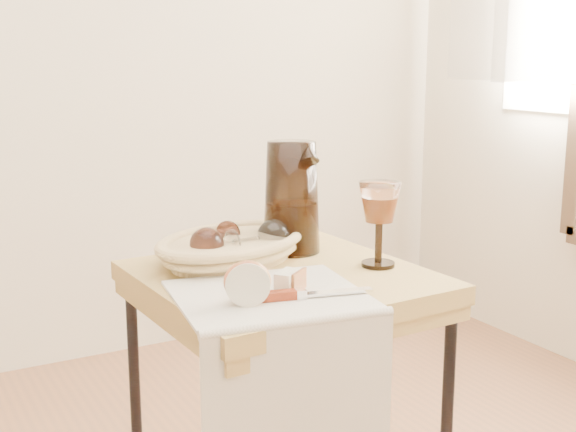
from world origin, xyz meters
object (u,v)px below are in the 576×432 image
bread_basket (232,249)px  pitcher (291,197)px  goblet_lying_a (216,240)px  apple_half (247,282)px  wine_goblet (379,224)px  tea_towel (270,296)px  goblet_lying_b (256,239)px  table_knife (305,293)px  side_table (283,428)px

bread_basket → pitcher: bearing=-16.9°
goblet_lying_a → apple_half: bearing=35.5°
wine_goblet → apple_half: (-0.35, -0.10, -0.05)m
pitcher → wine_goblet: bearing=-50.6°
tea_towel → wine_goblet: (0.29, 0.08, 0.09)m
goblet_lying_b → pitcher: 0.13m
goblet_lying_a → table_knife: (0.03, -0.32, -0.03)m
goblet_lying_a → goblet_lying_b: same height
apple_half → bread_basket: bearing=94.3°
side_table → pitcher: pitcher is taller
side_table → bread_basket: (-0.05, 0.13, 0.37)m
apple_half → table_knife: apple_half is taller
table_knife → goblet_lying_b: bearing=93.9°
bread_basket → table_knife: bread_basket is taller
tea_towel → pitcher: (0.20, 0.27, 0.12)m
apple_half → goblet_lying_a: bearing=100.4°
goblet_lying_a → bread_basket: bearing=112.5°
side_table → pitcher: bearing=55.2°
side_table → bread_basket: bread_basket is taller
goblet_lying_b → wine_goblet: wine_goblet is taller
tea_towel → pitcher: bearing=62.8°
pitcher → goblet_lying_b: bearing=-148.6°
wine_goblet → table_knife: size_ratio=0.78×
side_table → wine_goblet: (0.19, -0.05, 0.43)m
goblet_lying_b → table_knife: goblet_lying_b is taller
apple_half → table_knife: (0.10, -0.02, -0.03)m
wine_goblet → pitcher: bearing=116.3°
wine_goblet → tea_towel: bearing=-165.5°
bread_basket → table_knife: size_ratio=1.43×
pitcher → goblet_lying_a: bearing=-166.8°
goblet_lying_a → apple_half: size_ratio=1.41×
tea_towel → apple_half: 0.07m
bread_basket → goblet_lying_b: goblet_lying_b is taller
wine_goblet → side_table: bearing=164.7°
goblet_lying_b → wine_goblet: (0.20, -0.16, 0.04)m
apple_half → table_knife: bearing=11.5°
side_table → bread_basket: 0.39m
side_table → goblet_lying_a: 0.42m
goblet_lying_a → table_knife: 0.32m
tea_towel → side_table: bearing=61.5°
tea_towel → apple_half: bearing=-147.7°
tea_towel → bread_basket: bread_basket is taller
pitcher → table_knife: 0.37m
tea_towel → apple_half: apple_half is taller
pitcher → apple_half: pitcher is taller
side_table → pitcher: size_ratio=2.39×
tea_towel → goblet_lying_b: 0.26m
goblet_lying_a → wine_goblet: 0.34m
goblet_lying_b → tea_towel: bearing=-119.2°
goblet_lying_a → pitcher: pitcher is taller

